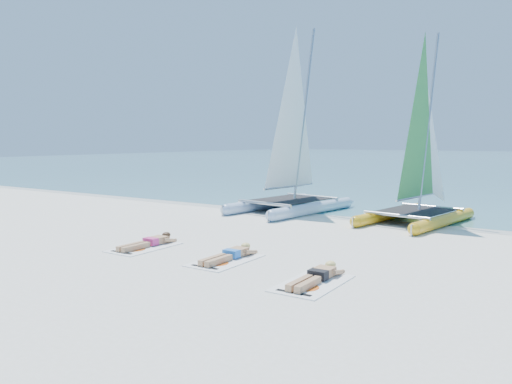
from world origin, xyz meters
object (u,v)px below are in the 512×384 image
catamaran_yellow (424,160)px  sunbather_a (150,242)px  catamaran_blue (292,154)px  towel_a (144,247)px  towel_c (313,283)px  towel_b (225,260)px  sunbather_b (230,254)px  sunbather_c (317,275)px

catamaran_yellow → sunbather_a: bearing=-111.7°
catamaran_blue → towel_a: 8.10m
catamaran_blue → towel_c: catamaran_blue is taller
towel_b → sunbather_a: bearing=176.0°
towel_a → sunbather_b: bearing=4.5°
towel_c → sunbather_c: 0.22m
catamaran_yellow → sunbather_c: 8.65m
sunbather_a → sunbather_c: size_ratio=1.00×
catamaran_yellow → sunbather_c: (0.24, -8.43, -1.94)m
sunbather_a → towel_b: sunbather_a is taller
towel_c → towel_a: bearing=174.0°
towel_a → sunbather_b: 2.57m
catamaran_yellow → towel_c: size_ratio=3.53×
catamaran_blue → sunbather_a: bearing=-81.1°
catamaran_blue → catamaran_yellow: size_ratio=1.12×
catamaran_blue → sunbather_c: bearing=-49.5°
catamaran_blue → sunbather_a: (0.05, -7.61, -2.06)m
towel_a → sunbather_c: (5.03, -0.34, 0.11)m
sunbather_b → towel_b: bearing=-90.0°
sunbather_c → towel_c: bearing=-90.0°
sunbather_b → catamaran_yellow: bearing=74.2°
sunbather_a → towel_c: 5.08m
towel_a → towel_b: size_ratio=1.00×
towel_b → towel_c: bearing=-12.4°
sunbather_a → sunbather_c: same height
catamaran_blue → sunbather_b: size_ratio=4.23×
catamaran_yellow → towel_c: catamaran_yellow is taller
catamaran_blue → sunbather_a: size_ratio=4.23×
catamaran_yellow → towel_b: (-2.23, -8.08, -2.05)m
catamaran_blue → catamaran_yellow: catamaran_blue is taller
towel_a → catamaran_blue: bearing=90.4°
sunbather_a → sunbather_b: (2.56, 0.01, 0.00)m
towel_b → towel_c: same height
sunbather_b → towel_c: 2.58m
towel_b → sunbather_b: bearing=90.0°
catamaran_yellow → sunbather_b: 8.42m
catamaran_blue → towel_c: (5.08, -8.34, -2.17)m
catamaran_yellow → towel_c: 8.86m
towel_b → sunbather_c: bearing=-8.1°
towel_c → sunbather_a: bearing=171.8°
towel_a → sunbather_b: (2.56, 0.20, 0.11)m
catamaran_yellow → towel_b: catamaran_yellow is taller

